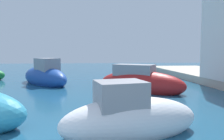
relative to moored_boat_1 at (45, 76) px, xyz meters
The scene contains 3 objects.
moored_boat_1 is the anchor object (origin of this frame).
moored_boat_3 6.65m from the moored_boat_1, 30.92° to the right, with size 4.90×4.08×1.79m.
moored_boat_5 10.28m from the moored_boat_1, 67.19° to the right, with size 3.91×2.07×1.68m.
Camera 1 is at (2.61, -3.64, 2.11)m, focal length 34.60 mm.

